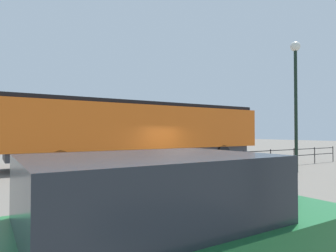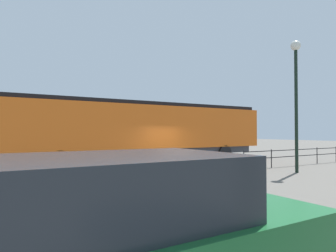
# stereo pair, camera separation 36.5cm
# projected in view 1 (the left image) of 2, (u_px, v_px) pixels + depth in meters

# --- Properties ---
(ground_plane) EXTENTS (120.00, 120.00, 0.00)m
(ground_plane) POSITION_uv_depth(u_px,v_px,m) (177.00, 168.00, 16.56)
(ground_plane) COLOR #666059
(locomotive) EXTENTS (3.15, 17.48, 3.94)m
(locomotive) POSITION_uv_depth(u_px,v_px,m) (151.00, 129.00, 19.46)
(locomotive) COLOR orange
(locomotive) RESTS_ON ground_plane
(parked_car_green) EXTENTS (1.95, 4.12, 1.80)m
(parked_car_green) POSITION_uv_depth(u_px,v_px,m) (163.00, 243.00, 2.91)
(parked_car_green) COLOR #1E6633
(parked_car_green) RESTS_ON ground_plane
(lamp_post) EXTENTS (0.50, 0.50, 6.66)m
(lamp_post) POSITION_uv_depth(u_px,v_px,m) (296.00, 83.00, 14.86)
(lamp_post) COLOR black
(lamp_post) RESTS_ON ground_plane
(platform_fence) EXTENTS (0.05, 8.73, 1.05)m
(platform_fence) POSITION_uv_depth(u_px,v_px,m) (294.00, 154.00, 17.92)
(platform_fence) COLOR black
(platform_fence) RESTS_ON ground_plane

